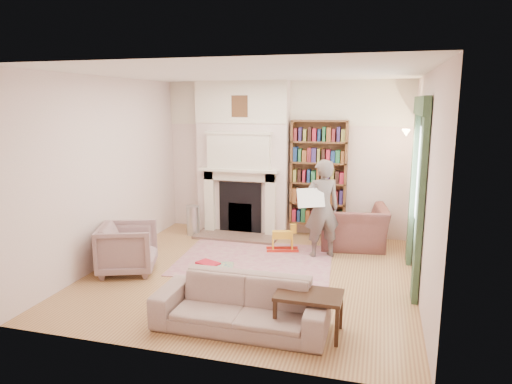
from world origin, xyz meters
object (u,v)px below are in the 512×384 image
(armchair_reading, at_px, (353,227))
(bookcase, at_px, (319,173))
(paraffin_heater, at_px, (193,220))
(rocking_horse, at_px, (282,238))
(armchair_left, at_px, (128,248))
(sofa, at_px, (241,304))
(man_reading, at_px, (322,209))
(coffee_table, at_px, (309,313))

(armchair_reading, bearing_deg, bookcase, -45.02)
(paraffin_heater, xyz_separation_m, rocking_horse, (1.80, -0.50, -0.04))
(armchair_left, xyz_separation_m, paraffin_heater, (0.16, 2.00, -0.08))
(sofa, height_order, man_reading, man_reading)
(armchair_left, distance_m, sofa, 2.38)
(paraffin_heater, bearing_deg, sofa, -58.83)
(armchair_left, xyz_separation_m, rocking_horse, (1.96, 1.50, -0.13))
(bookcase, height_order, rocking_horse, bookcase)
(paraffin_heater, bearing_deg, man_reading, -13.39)
(coffee_table, relative_size, rocking_horse, 1.34)
(man_reading, relative_size, paraffin_heater, 2.84)
(armchair_reading, height_order, sofa, armchair_reading)
(sofa, distance_m, man_reading, 2.69)
(armchair_left, xyz_separation_m, man_reading, (2.60, 1.42, 0.43))
(bookcase, xyz_separation_m, armchair_left, (-2.39, -2.53, -0.82))
(bookcase, height_order, coffee_table, bookcase)
(bookcase, height_order, sofa, bookcase)
(sofa, bearing_deg, armchair_left, 150.66)
(armchair_left, bearing_deg, paraffin_heater, -24.85)
(sofa, bearing_deg, coffee_table, 6.23)
(paraffin_heater, bearing_deg, coffee_table, -49.46)
(coffee_table, bearing_deg, bookcase, 97.46)
(armchair_left, relative_size, coffee_table, 1.12)
(bookcase, height_order, armchair_reading, bookcase)
(paraffin_heater, relative_size, rocking_horse, 1.05)
(armchair_left, distance_m, paraffin_heater, 2.01)
(bookcase, bearing_deg, paraffin_heater, -166.85)
(bookcase, height_order, man_reading, bookcase)
(armchair_reading, bearing_deg, armchair_left, 25.69)
(armchair_reading, bearing_deg, man_reading, 45.28)
(rocking_horse, bearing_deg, man_reading, -22.46)
(coffee_table, bearing_deg, armchair_left, 159.85)
(armchair_reading, relative_size, man_reading, 0.71)
(armchair_left, distance_m, rocking_horse, 2.47)
(bookcase, distance_m, coffee_table, 3.75)
(sofa, distance_m, rocking_horse, 2.66)
(rocking_horse, bearing_deg, bookcase, 51.65)
(armchair_left, bearing_deg, man_reading, -81.72)
(sofa, relative_size, paraffin_heater, 3.42)
(coffee_table, relative_size, paraffin_heater, 1.27)
(bookcase, bearing_deg, rocking_horse, -112.78)
(armchair_left, height_order, sofa, armchair_left)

